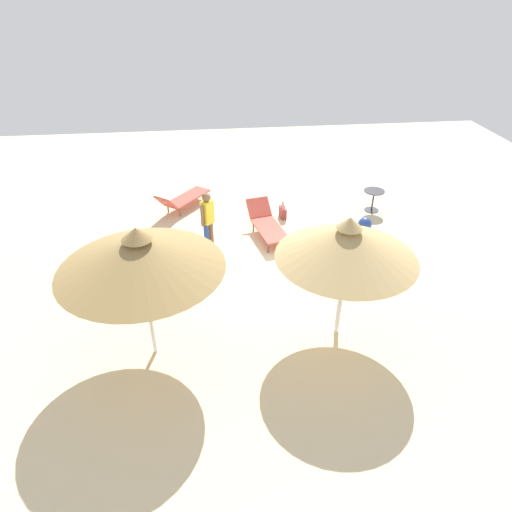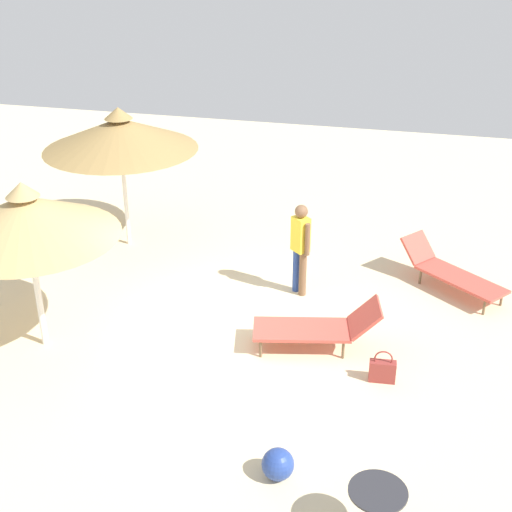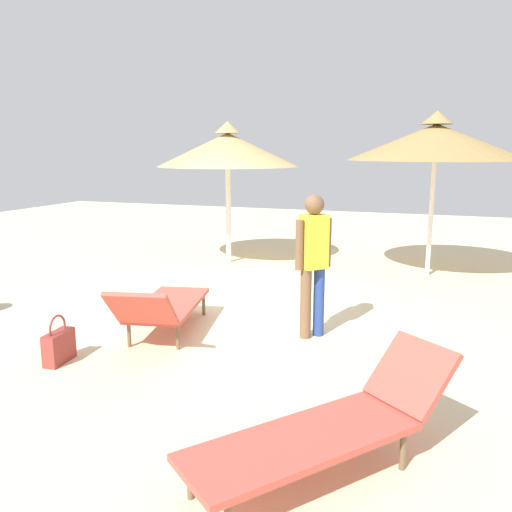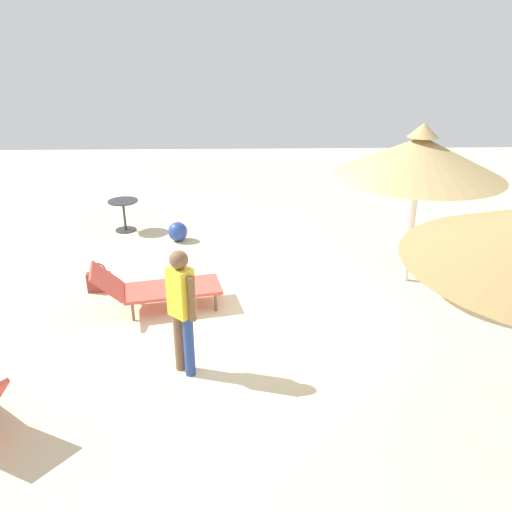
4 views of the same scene
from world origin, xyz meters
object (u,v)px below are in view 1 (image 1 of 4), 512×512
object	(u,v)px
parasol_umbrella_near_right	(347,243)
lounge_chair_far_left	(183,199)
parasol_umbrella_near_left	(139,254)
beach_ball	(365,224)
person_standing_back	(208,218)
handbag	(283,212)
lounge_chair_front	(267,223)
side_table_round	(373,197)

from	to	relation	value
parasol_umbrella_near_right	lounge_chair_far_left	xyz separation A→B (m)	(-6.14, -3.32, -1.82)
parasol_umbrella_near_left	beach_ball	xyz separation A→B (m)	(-4.32, 5.69, -2.10)
person_standing_back	handbag	xyz separation A→B (m)	(-1.65, 2.28, -0.78)
parasol_umbrella_near_left	handbag	bearing A→B (deg)	147.35
lounge_chair_front	person_standing_back	bearing A→B (deg)	-69.44
parasol_umbrella_near_right	lounge_chair_front	size ratio (longest dim) A/B	1.33
parasol_umbrella_near_right	side_table_round	distance (m)	6.21
lounge_chair_far_left	handbag	xyz separation A→B (m)	(0.92, 3.04, -0.17)
parasol_umbrella_near_right	handbag	distance (m)	5.59
lounge_chair_front	beach_ball	size ratio (longest dim) A/B	5.12
lounge_chair_far_left	handbag	distance (m)	3.18
side_table_round	beach_ball	bearing A→B (deg)	-27.67
lounge_chair_front	beach_ball	distance (m)	2.88
parasol_umbrella_near_right	lounge_chair_front	bearing A→B (deg)	-167.69
side_table_round	handbag	bearing A→B (deg)	-86.95
parasol_umbrella_near_left	parasol_umbrella_near_right	distance (m)	3.73
person_standing_back	side_table_round	bearing A→B (deg)	109.29
lounge_chair_far_left	lounge_chair_front	bearing A→B (deg)	50.90
parasol_umbrella_near_left	handbag	distance (m)	6.73
person_standing_back	side_table_round	world-z (taller)	person_standing_back
lounge_chair_front	beach_ball	xyz separation A→B (m)	(0.02, 2.88, -0.18)
lounge_chair_front	side_table_round	distance (m)	3.71
lounge_chair_far_left	person_standing_back	bearing A→B (deg)	16.56
parasol_umbrella_near_left	side_table_round	size ratio (longest dim) A/B	4.38
lounge_chair_far_left	handbag	world-z (taller)	lounge_chair_far_left
lounge_chair_far_left	parasol_umbrella_near_right	bearing A→B (deg)	28.41
handbag	person_standing_back	bearing A→B (deg)	-54.08
parasol_umbrella_near_left	lounge_chair_front	bearing A→B (deg)	147.09
person_standing_back	lounge_chair_front	bearing A→B (deg)	110.56
person_standing_back	beach_ball	bearing A→B (deg)	97.50
parasol_umbrella_near_left	parasol_umbrella_near_right	world-z (taller)	parasol_umbrella_near_left
lounge_chair_far_left	beach_ball	distance (m)	5.64
parasol_umbrella_near_left	parasol_umbrella_near_right	bearing A→B (deg)	92.49
lounge_chair_front	lounge_chair_far_left	world-z (taller)	lounge_chair_front
handbag	beach_ball	world-z (taller)	handbag
beach_ball	lounge_chair_front	bearing A→B (deg)	-90.43
lounge_chair_front	person_standing_back	distance (m)	1.85
handbag	side_table_round	distance (m)	2.89
person_standing_back	handbag	bearing A→B (deg)	125.92
parasol_umbrella_near_right	parasol_umbrella_near_left	bearing A→B (deg)	-87.51
lounge_chair_far_left	person_standing_back	size ratio (longest dim) A/B	1.17
person_standing_back	lounge_chair_far_left	bearing A→B (deg)	-163.44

